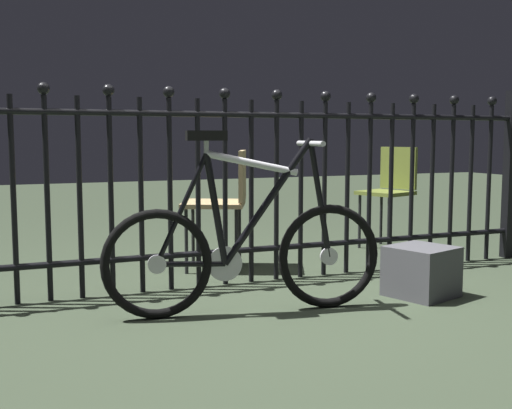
% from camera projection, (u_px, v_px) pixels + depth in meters
% --- Properties ---
extents(ground_plane, '(20.00, 20.00, 0.00)m').
position_uv_depth(ground_plane, '(293.00, 312.00, 3.33)').
color(ground_plane, '#34402E').
extents(iron_fence, '(4.43, 0.07, 1.25)m').
position_uv_depth(iron_fence, '(232.00, 182.00, 3.92)').
color(iron_fence, black).
rests_on(iron_fence, ground).
extents(bicycle, '(1.45, 0.40, 0.94)m').
position_uv_depth(bicycle, '(245.00, 250.00, 3.29)').
color(bicycle, black).
rests_on(bicycle, ground).
extents(chair_olive, '(0.46, 0.46, 0.83)m').
position_uv_depth(chair_olive, '(391.00, 186.00, 5.24)').
color(chair_olive, black).
rests_on(chair_olive, ground).
extents(chair_tan, '(0.56, 0.56, 0.82)m').
position_uv_depth(chair_tan, '(225.00, 196.00, 4.38)').
color(chair_tan, black).
rests_on(chair_tan, ground).
extents(display_crate, '(0.42, 0.42, 0.29)m').
position_uv_depth(display_crate, '(421.00, 271.00, 3.66)').
color(display_crate, '#4C4C51').
rests_on(display_crate, ground).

